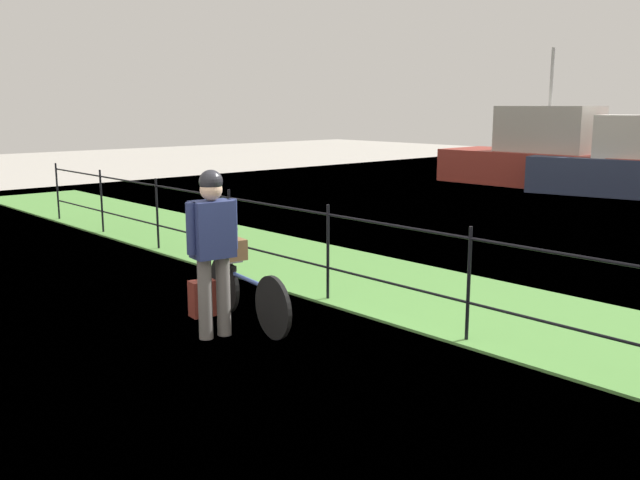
{
  "coord_description": "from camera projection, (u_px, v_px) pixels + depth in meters",
  "views": [
    {
      "loc": [
        4.85,
        -3.33,
        2.29
      ],
      "look_at": [
        -0.44,
        1.49,
        0.9
      ],
      "focal_mm": 39.0,
      "sensor_mm": 36.0,
      "label": 1
    }
  ],
  "objects": [
    {
      "name": "ground_plane",
      "position": [
        230.0,
        368.0,
        6.16
      ],
      "size": [
        60.0,
        60.0,
        0.0
      ],
      "primitive_type": "plane",
      "color": "#B2ADA3"
    },
    {
      "name": "cyclist_person",
      "position": [
        213.0,
        239.0,
        6.81
      ],
      "size": [
        0.31,
        0.54,
        1.68
      ],
      "color": "slate",
      "rests_on": "ground"
    },
    {
      "name": "wooden_crate",
      "position": [
        228.0,
        249.0,
        7.56
      ],
      "size": [
        0.4,
        0.34,
        0.22
      ],
      "primitive_type": "cube",
      "rotation": [
        0.0,
        0.0,
        -0.14
      ],
      "color": "brown",
      "rests_on": "bicycle_main"
    },
    {
      "name": "bicycle_main",
      "position": [
        246.0,
        293.0,
        7.32
      ],
      "size": [
        1.71,
        0.31,
        0.64
      ],
      "color": "black",
      "rests_on": "ground"
    },
    {
      "name": "terrier_dog",
      "position": [
        229.0,
        232.0,
        7.5
      ],
      "size": [
        0.32,
        0.18,
        0.18
      ],
      "color": "#4C3D2D",
      "rests_on": "wooden_crate"
    },
    {
      "name": "iron_fence",
      "position": [
        392.0,
        259.0,
        7.43
      ],
      "size": [
        18.04,
        0.04,
        1.16
      ],
      "color": "black",
      "rests_on": "ground"
    },
    {
      "name": "backpack_on_paving",
      "position": [
        203.0,
        298.0,
        7.65
      ],
      "size": [
        0.21,
        0.3,
        0.4
      ],
      "primitive_type": "cube",
      "rotation": [
        0.0,
        0.0,
        1.44
      ],
      "color": "maroon",
      "rests_on": "ground"
    },
    {
      "name": "grass_strip",
      "position": [
        449.0,
        300.0,
        8.24
      ],
      "size": [
        27.0,
        2.4,
        0.03
      ],
      "primitive_type": "cube",
      "color": "#569342",
      "rests_on": "ground"
    },
    {
      "name": "moored_boat_far",
      "position": [
        547.0,
        157.0,
        19.91
      ],
      "size": [
        6.16,
        2.27,
        3.87
      ],
      "color": "#9E3328",
      "rests_on": "ground"
    }
  ]
}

